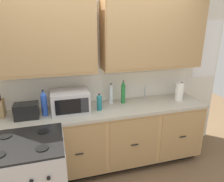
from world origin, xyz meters
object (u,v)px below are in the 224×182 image
Objects in this scene: bottle_clear at (111,93)px; bottle_blue at (44,103)px; bottle_green at (123,92)px; stove_range at (29,182)px; microwave at (70,101)px; bottle_dark at (181,90)px; toaster at (27,111)px; bottle_teal at (99,102)px; paper_towel_roll at (179,92)px.

bottle_blue reaches higher than bottle_clear.
bottle_green is 0.99× the size of bottle_blue.
stove_range is 1.98× the size of microwave.
bottle_dark is at bearing -2.38° from bottle_clear.
bottle_clear is at bearing 9.97° from toaster.
bottle_teal is at bearing -173.55° from bottle_dark.
bottle_clear is 0.18m from bottle_green.
bottle_clear reaches higher than microwave.
microwave is 1.60m from paper_towel_roll.
bottle_clear reaches higher than bottle_dark.
microwave is 0.53m from toaster.
paper_towel_roll is (2.13, 0.03, 0.03)m from toaster.
toaster is at bearing 179.88° from bottle_teal.
toaster is at bearing -173.93° from bottle_blue.
bottle_teal is (-1.23, -0.03, -0.02)m from paper_towel_roll.
stove_range is 1.21m from bottle_teal.
bottle_green is at bearing -14.06° from bottle_clear.
bottle_teal is 0.69× the size of bottle_blue.
bottle_clear is (1.10, 0.80, 0.60)m from stove_range.
bottle_teal is 0.77× the size of bottle_clear.
microwave is 1.85× the size of paper_towel_roll.
bottle_green is (-0.84, 0.12, 0.03)m from paper_towel_roll.
microwave reaches higher than bottle_dark.
paper_towel_roll reaches higher than bottle_dark.
bottle_teal is 0.97× the size of bottle_dark.
paper_towel_roll is 1.23m from bottle_teal.
paper_towel_roll is 1.03m from bottle_clear.
bottle_dark reaches higher than stove_range.
stove_range is 4.13× the size of bottle_teal.
bottle_blue is at bearing -173.06° from bottle_green.
toaster is at bearing 91.57° from stove_range.
bottle_blue is (-0.32, -0.04, 0.02)m from microwave.
bottle_teal is 0.70m from bottle_blue.
bottle_dark is at bearing 46.82° from paper_towel_roll.
bottle_green is (1.29, 0.15, 0.07)m from toaster.
bottle_teal is 0.42m from bottle_green.
toaster reaches higher than stove_range.
bottle_green is (0.76, 0.10, 0.02)m from microwave.
bottle_teal is at bearing -137.29° from bottle_clear.
stove_range is 1.02m from microwave.
bottle_teal is 1.35m from bottle_dark.
microwave is 2.01× the size of bottle_dark.
bottle_dark is 0.71× the size of bottle_blue.
stove_range is 2.84× the size of bottle_green.
toaster is at bearing -176.18° from bottle_dark.
paper_towel_roll reaches higher than bottle_teal.
microwave is (0.51, 0.66, 0.59)m from stove_range.
paper_towel_roll is 1.09× the size of bottle_dark.
bottle_clear is 0.90× the size of bottle_green.
stove_range is at bearing -146.01° from bottle_teal.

